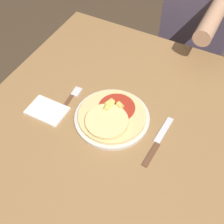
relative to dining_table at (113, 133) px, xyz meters
name	(u,v)px	position (x,y,z in m)	size (l,w,h in m)	color
ground_plane	(112,201)	(0.00, 0.00, -0.62)	(8.00, 8.00, 0.00)	#423323
dining_table	(113,133)	(0.00, 0.00, 0.00)	(0.91, 0.99, 0.74)	olive
plate	(112,118)	(0.01, -0.02, 0.12)	(0.26, 0.26, 0.01)	beige
pizza	(111,116)	(0.01, -0.03, 0.14)	(0.24, 0.24, 0.04)	#DBBC7A
fork	(69,101)	(-0.17, -0.02, 0.12)	(0.03, 0.18, 0.00)	brown
knife	(158,142)	(0.19, -0.04, 0.12)	(0.03, 0.22, 0.00)	brown
napkin	(47,111)	(-0.22, -0.10, 0.12)	(0.14, 0.10, 0.01)	silver
person_diner	(199,21)	(0.09, 0.77, 0.07)	(0.32, 0.52, 1.20)	#2D2D38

